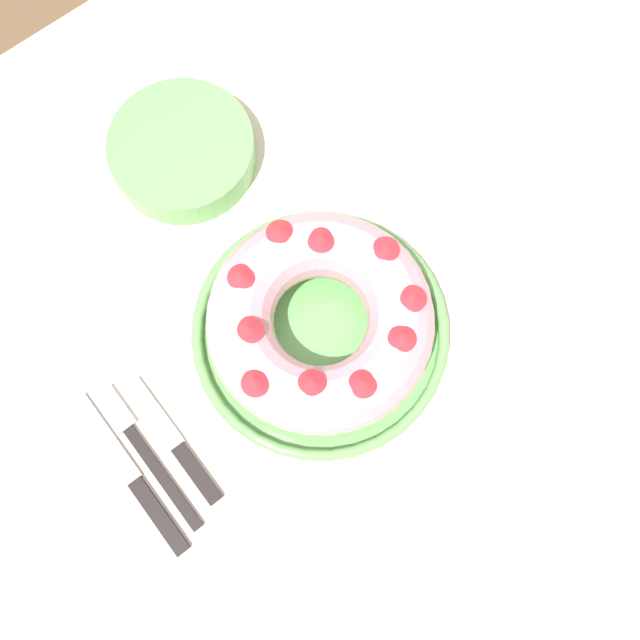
{
  "coord_description": "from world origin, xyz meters",
  "views": [
    {
      "loc": [
        -0.16,
        -0.16,
        1.59
      ],
      "look_at": [
        -0.03,
        0.0,
        0.84
      ],
      "focal_mm": 42.0,
      "sensor_mm": 36.0,
      "label": 1
    }
  ],
  "objects_px": {
    "bundt_cake": "(320,320)",
    "side_bowl": "(183,151)",
    "serving_dish": "(320,332)",
    "cake_knife": "(179,449)",
    "serving_knife": "(137,484)",
    "fork": "(142,447)"
  },
  "relations": [
    {
      "from": "cake_knife",
      "to": "side_bowl",
      "type": "bearing_deg",
      "value": 49.09
    },
    {
      "from": "serving_knife",
      "to": "cake_knife",
      "type": "height_order",
      "value": "same"
    },
    {
      "from": "serving_dish",
      "to": "fork",
      "type": "bearing_deg",
      "value": 175.11
    },
    {
      "from": "cake_knife",
      "to": "serving_knife",
      "type": "bearing_deg",
      "value": 177.83
    },
    {
      "from": "serving_knife",
      "to": "fork",
      "type": "bearing_deg",
      "value": 52.17
    },
    {
      "from": "fork",
      "to": "bundt_cake",
      "type": "bearing_deg",
      "value": -2.98
    },
    {
      "from": "cake_knife",
      "to": "serving_dish",
      "type": "bearing_deg",
      "value": -2.75
    },
    {
      "from": "bundt_cake",
      "to": "side_bowl",
      "type": "distance_m",
      "value": 0.27
    },
    {
      "from": "serving_knife",
      "to": "cake_knife",
      "type": "relative_size",
      "value": 1.26
    },
    {
      "from": "serving_dish",
      "to": "side_bowl",
      "type": "height_order",
      "value": "side_bowl"
    },
    {
      "from": "serving_dish",
      "to": "side_bowl",
      "type": "relative_size",
      "value": 1.66
    },
    {
      "from": "bundt_cake",
      "to": "fork",
      "type": "distance_m",
      "value": 0.24
    },
    {
      "from": "bundt_cake",
      "to": "serving_knife",
      "type": "xyz_separation_m",
      "value": [
        -0.25,
        -0.01,
        -0.06
      ]
    },
    {
      "from": "bundt_cake",
      "to": "side_bowl",
      "type": "relative_size",
      "value": 1.4
    },
    {
      "from": "side_bowl",
      "to": "fork",
      "type": "bearing_deg",
      "value": -133.04
    },
    {
      "from": "serving_dish",
      "to": "fork",
      "type": "xyz_separation_m",
      "value": [
        -0.23,
        0.02,
        -0.01
      ]
    },
    {
      "from": "serving_dish",
      "to": "cake_knife",
      "type": "relative_size",
      "value": 1.75
    },
    {
      "from": "serving_dish",
      "to": "side_bowl",
      "type": "bearing_deg",
      "value": 88.53
    },
    {
      "from": "fork",
      "to": "serving_dish",
      "type": "bearing_deg",
      "value": -2.97
    },
    {
      "from": "serving_dish",
      "to": "cake_knife",
      "type": "bearing_deg",
      "value": -178.14
    },
    {
      "from": "serving_dish",
      "to": "side_bowl",
      "type": "distance_m",
      "value": 0.27
    },
    {
      "from": "bundt_cake",
      "to": "serving_knife",
      "type": "relative_size",
      "value": 1.18
    }
  ]
}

